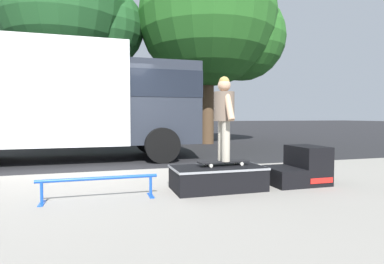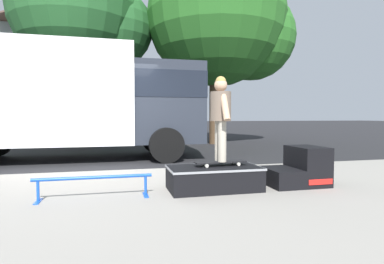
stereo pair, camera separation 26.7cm
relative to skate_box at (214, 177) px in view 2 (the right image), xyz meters
The scene contains 11 objects.
ground_plane 3.00m from the skate_box, 121.90° to the left, with size 140.00×140.00×0.00m, color black.
sidewalk_slab 1.66m from the skate_box, 163.65° to the right, with size 50.00×5.00×0.12m, color gray.
skate_box is the anchor object (origin of this frame).
kicker_ramp 1.39m from the skate_box, ahead, with size 0.89×0.68×0.59m.
grind_rail 1.66m from the skate_box, behind, with size 1.49×0.28×0.30m.
skateboard 0.25m from the skate_box, 22.12° to the left, with size 0.79×0.26×0.07m.
skater_kid 0.96m from the skate_box, 22.12° to the left, with size 0.30×0.64×1.24m.
box_truck 5.51m from the skate_box, 117.36° to the left, with size 6.91×2.63×3.05m.
street_tree_main 10.33m from the skate_box, 69.72° to the left, with size 6.43×5.84×8.32m.
street_tree_neighbour 10.95m from the skate_box, 105.49° to the left, with size 5.67×5.16×8.11m.
house_behind 18.65m from the skate_box, 109.22° to the left, with size 9.54×8.23×8.40m.
Camera 2 is at (0.21, -6.81, 1.18)m, focal length 29.13 mm.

